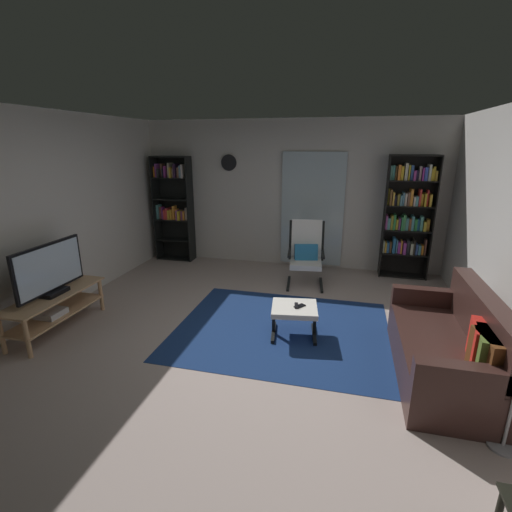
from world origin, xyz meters
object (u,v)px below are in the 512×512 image
Objects in this scene: bookshelf_near_tv at (174,203)px; ottoman at (294,311)px; tv_stand at (55,306)px; wall_clock at (229,163)px; tv_remote at (296,306)px; lounge_armchair at (306,252)px; cell_phone at (300,306)px; leather_sofa at (451,348)px; bookshelf_near_sofa at (408,214)px; television at (50,270)px.

ottoman is at bearing -42.83° from bookshelf_near_tv.
tv_stand is 4.54× the size of wall_clock.
tv_remote is (2.82, 0.57, 0.07)m from tv_stand.
tv_remote is at bearing -86.93° from lounge_armchair.
lounge_armchair is 3.53× the size of wall_clock.
leather_sofa is at bearing 16.60° from cell_phone.
ottoman is at bearing -58.36° from wall_clock.
bookshelf_near_sofa is at bearing 35.63° from tv_stand.
bookshelf_near_sofa is 2.98m from tv_remote.
lounge_armchair is 1.74m from cell_phone.
bookshelf_near_sofa is 14.39× the size of cell_phone.
wall_clock is (-1.68, 2.62, 1.48)m from cell_phone.
bookshelf_near_sofa is at bearing -2.35° from wall_clock.
tv_stand is 3.74m from wall_clock.
tv_remote is 1.03× the size of cell_phone.
ottoman is 4.17× the size of cell_phone.
leather_sofa is at bearing 1.16° from tv_stand.
ottoman is 2.02× the size of wall_clock.
bookshelf_near_tv is 13.63× the size of tv_remote.
ottoman is at bearing 11.18° from television.
bookshelf_near_sofa is at bearing 91.54° from leather_sofa.
tv_remote reaches higher than cell_phone.
wall_clock is (1.07, 0.13, 0.75)m from bookshelf_near_tv.
bookshelf_near_tv is at bearing -179.90° from bookshelf_near_sofa.
lounge_armchair is 1.75× the size of ottoman.
bookshelf_near_sofa is at bearing 35.53° from television.
lounge_armchair is 2.22m from wall_clock.
bookshelf_near_tv reaches higher than ottoman.
tv_stand is at bearing -99.79° from television.
tv_remote is (2.71, -2.49, -0.72)m from bookshelf_near_tv.
tv_remote is at bearing -137.81° from cell_phone.
tv_remote is (0.02, 0.00, 0.07)m from ottoman.
bookshelf_near_sofa reaches higher than cell_phone.
bookshelf_near_tv is 3.78m from cell_phone.
lounge_armchair is (-1.63, 2.22, 0.22)m from leather_sofa.
ottoman is (2.69, -2.50, -0.80)m from bookshelf_near_tv.
bookshelf_near_sofa is 1.18× the size of leather_sofa.
tv_stand is 0.45m from television.
leather_sofa is 5.91× the size of wall_clock.
bookshelf_near_tv is 6.77× the size of wall_clock.
leather_sofa is 1.63m from ottoman.
wall_clock reaches higher than television.
wall_clock is at bearing 177.65° from bookshelf_near_sofa.
leather_sofa is at bearing -44.33° from wall_clock.
cell_phone is 3.45m from wall_clock.
lounge_armchair is (2.62, -0.76, -0.56)m from bookshelf_near_tv.
television is 3.07m from bookshelf_near_tv.
television is 3.48× the size of wall_clock.
television is 2.89m from ottoman.
lounge_armchair is 1.76m from ottoman.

